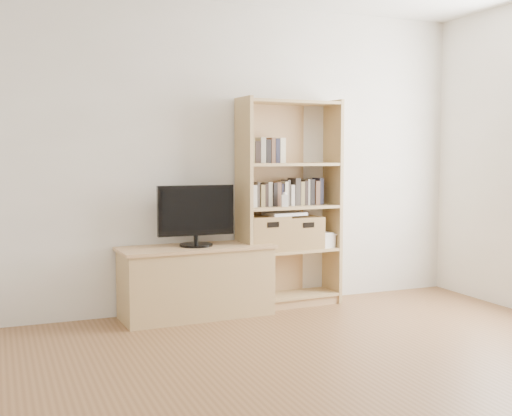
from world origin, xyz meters
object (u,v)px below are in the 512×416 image
basket_left (265,233)px  laptop (285,214)px  bookshelf (289,203)px  television (196,216)px  baby_monitor (285,201)px  basket_right (301,232)px  tv_stand (196,283)px

basket_left → laptop: (0.19, 0.00, 0.16)m
bookshelf → laptop: size_ratio=5.44×
television → baby_monitor: (0.77, -0.04, 0.10)m
television → basket_right: bearing=5.0°
baby_monitor → laptop: size_ratio=0.31×
basket_left → basket_right: basket_left is taller
basket_left → bookshelf: bearing=-0.4°
tv_stand → baby_monitor: (0.77, -0.04, 0.65)m
bookshelf → television: 0.87m
tv_stand → basket_left: size_ratio=3.34×
tv_stand → laptop: laptop is taller
tv_stand → bookshelf: (0.87, 0.07, 0.62)m
baby_monitor → basket_left: size_ratio=0.28×
television → laptop: bearing=4.8°
bookshelf → basket_left: 0.35m
bookshelf → basket_right: size_ratio=5.32×
basket_left → tv_stand: bearing=179.7°
tv_stand → bookshelf: size_ratio=0.67×
basket_right → bookshelf: bearing=177.2°
basket_right → laptop: (-0.16, -0.01, 0.17)m
basket_right → laptop: size_ratio=1.02×
bookshelf → laptop: (-0.05, -0.01, -0.09)m
tv_stand → laptop: bearing=1.2°
tv_stand → baby_monitor: size_ratio=11.92×
television → laptop: (0.82, 0.05, -0.02)m
tv_stand → basket_right: basket_right is taller
tv_stand → basket_left: bearing=1.9°
tv_stand → basket_right: bearing=1.4°
tv_stand → baby_monitor: 1.01m
basket_right → laptop: bearing=-178.3°
bookshelf → laptop: 0.10m
television → basket_right: television is taller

